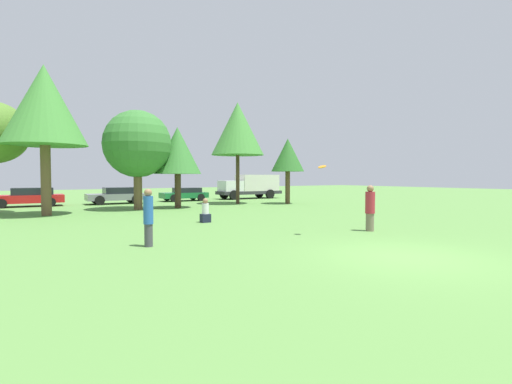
# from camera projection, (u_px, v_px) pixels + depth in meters

# --- Properties ---
(ground_plane) EXTENTS (120.00, 120.00, 0.00)m
(ground_plane) POSITION_uv_depth(u_px,v_px,m) (406.00, 257.00, 9.65)
(ground_plane) COLOR #54843D
(person_thrower) EXTENTS (0.28, 0.28, 1.70)m
(person_thrower) POSITION_uv_depth(u_px,v_px,m) (148.00, 217.00, 11.01)
(person_thrower) COLOR #3F3F47
(person_thrower) RESTS_ON ground
(person_catcher) EXTENTS (0.36, 0.36, 1.73)m
(person_catcher) POSITION_uv_depth(u_px,v_px,m) (370.00, 208.00, 14.19)
(person_catcher) COLOR #726651
(person_catcher) RESTS_ON ground
(frisbee) EXTENTS (0.27, 0.27, 0.13)m
(frisbee) POSITION_uv_depth(u_px,v_px,m) (322.00, 167.00, 12.98)
(frisbee) COLOR orange
(bystander_sitting) EXTENTS (0.41, 0.34, 1.08)m
(bystander_sitting) POSITION_uv_depth(u_px,v_px,m) (205.00, 212.00, 16.90)
(bystander_sitting) COLOR #191E33
(bystander_sitting) RESTS_ON ground
(tree_1) EXTENTS (4.20, 4.20, 7.90)m
(tree_1) POSITION_uv_depth(u_px,v_px,m) (44.00, 106.00, 19.70)
(tree_1) COLOR brown
(tree_1) RESTS_ON ground
(tree_2) EXTENTS (4.15, 4.15, 6.16)m
(tree_2) POSITION_uv_depth(u_px,v_px,m) (137.00, 144.00, 23.39)
(tree_2) COLOR brown
(tree_2) RESTS_ON ground
(tree_3) EXTENTS (3.05, 3.05, 5.29)m
(tree_3) POSITION_uv_depth(u_px,v_px,m) (178.00, 151.00, 24.65)
(tree_3) COLOR #473323
(tree_3) RESTS_ON ground
(tree_4) EXTENTS (3.95, 3.95, 7.63)m
(tree_4) POSITION_uv_depth(u_px,v_px,m) (238.00, 129.00, 28.35)
(tree_4) COLOR #473323
(tree_4) RESTS_ON ground
(tree_5) EXTENTS (2.48, 2.48, 4.93)m
(tree_5) POSITION_uv_depth(u_px,v_px,m) (288.00, 156.00, 28.48)
(tree_5) COLOR brown
(tree_5) RESTS_ON ground
(parked_car_red) EXTENTS (4.57, 2.16, 1.29)m
(parked_car_red) POSITION_uv_depth(u_px,v_px,m) (28.00, 197.00, 25.87)
(parked_car_red) COLOR red
(parked_car_red) RESTS_ON ground
(parked_car_grey) EXTENTS (4.22, 2.17, 1.24)m
(parked_car_grey) POSITION_uv_depth(u_px,v_px,m) (117.00, 195.00, 28.62)
(parked_car_grey) COLOR slate
(parked_car_grey) RESTS_ON ground
(parked_car_green) EXTENTS (3.87, 2.04, 1.12)m
(parked_car_green) POSITION_uv_depth(u_px,v_px,m) (185.00, 194.00, 31.94)
(parked_car_green) COLOR #196633
(parked_car_green) RESTS_ON ground
(delivery_truck_white) EXTENTS (6.20, 2.35, 2.23)m
(delivery_truck_white) POSITION_uv_depth(u_px,v_px,m) (251.00, 186.00, 35.41)
(delivery_truck_white) COLOR #2D2D33
(delivery_truck_white) RESTS_ON ground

